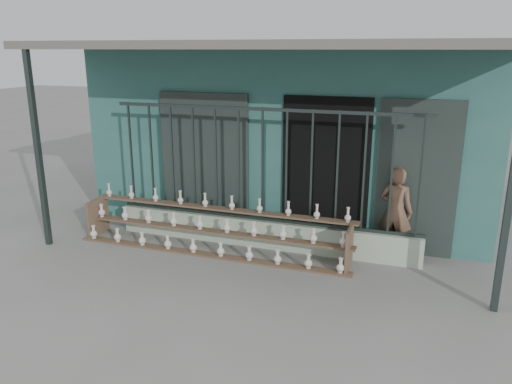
% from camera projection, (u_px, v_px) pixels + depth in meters
% --- Properties ---
extents(ground, '(60.00, 60.00, 0.00)m').
position_uv_depth(ground, '(233.00, 280.00, 6.95)').
color(ground, slate).
extents(workshop_building, '(7.40, 6.60, 3.21)m').
position_uv_depth(workshop_building, '(307.00, 123.00, 10.35)').
color(workshop_building, '#2D5F58').
rests_on(workshop_building, ground).
extents(parapet_wall, '(5.00, 0.20, 0.45)m').
position_uv_depth(parapet_wall, '(262.00, 233.00, 8.07)').
color(parapet_wall, '#A9BEA3').
rests_on(parapet_wall, ground).
extents(security_fence, '(5.00, 0.04, 1.80)m').
position_uv_depth(security_fence, '(262.00, 165.00, 7.76)').
color(security_fence, '#283330').
rests_on(security_fence, parapet_wall).
extents(shelf_rack, '(4.50, 0.68, 0.85)m').
position_uv_depth(shelf_rack, '(213.00, 229.00, 7.87)').
color(shelf_rack, brown).
rests_on(shelf_rack, ground).
extents(elderly_woman, '(0.57, 0.44, 1.40)m').
position_uv_depth(elderly_woman, '(396.00, 211.00, 7.65)').
color(elderly_woman, brown).
rests_on(elderly_woman, ground).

